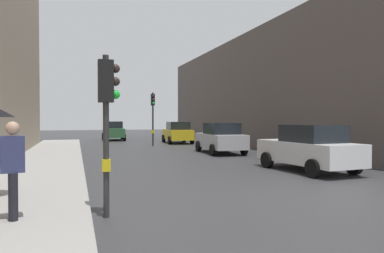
{
  "coord_description": "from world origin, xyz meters",
  "views": [
    {
      "loc": [
        -5.84,
        -7.29,
        1.97
      ],
      "look_at": [
        0.31,
        11.54,
        1.56
      ],
      "focal_mm": 33.34,
      "sensor_mm": 36.0,
      "label": 1
    }
  ],
  "objects_px": {
    "traffic_light_near_left": "(107,106)",
    "car_silver_hatchback": "(220,138)",
    "car_white_compact": "(309,148)",
    "pedestrian_with_grey_backpack": "(10,164)",
    "traffic_light_far_median": "(153,109)",
    "car_yellow_taxi": "(178,132)",
    "car_green_estate": "(113,131)"
  },
  "relations": [
    {
      "from": "traffic_light_near_left",
      "to": "pedestrian_with_grey_backpack",
      "type": "height_order",
      "value": "traffic_light_near_left"
    },
    {
      "from": "car_white_compact",
      "to": "car_yellow_taxi",
      "type": "bearing_deg",
      "value": 91.34
    },
    {
      "from": "car_white_compact",
      "to": "pedestrian_with_grey_backpack",
      "type": "distance_m",
      "value": 10.41
    },
    {
      "from": "car_white_compact",
      "to": "car_yellow_taxi",
      "type": "height_order",
      "value": "same"
    },
    {
      "from": "traffic_light_far_median",
      "to": "car_green_estate",
      "type": "height_order",
      "value": "traffic_light_far_median"
    },
    {
      "from": "traffic_light_near_left",
      "to": "car_silver_hatchback",
      "type": "distance_m",
      "value": 13.92
    },
    {
      "from": "car_silver_hatchback",
      "to": "pedestrian_with_grey_backpack",
      "type": "relative_size",
      "value": 2.41
    },
    {
      "from": "car_yellow_taxi",
      "to": "pedestrian_with_grey_backpack",
      "type": "distance_m",
      "value": 23.02
    },
    {
      "from": "car_yellow_taxi",
      "to": "pedestrian_with_grey_backpack",
      "type": "xyz_separation_m",
      "value": [
        -9.09,
        -21.15,
        0.29
      ]
    },
    {
      "from": "pedestrian_with_grey_backpack",
      "to": "car_white_compact",
      "type": "bearing_deg",
      "value": 24.4
    },
    {
      "from": "car_yellow_taxi",
      "to": "pedestrian_with_grey_backpack",
      "type": "relative_size",
      "value": 2.43
    },
    {
      "from": "traffic_light_far_median",
      "to": "car_white_compact",
      "type": "height_order",
      "value": "traffic_light_far_median"
    },
    {
      "from": "car_white_compact",
      "to": "traffic_light_far_median",
      "type": "bearing_deg",
      "value": 101.89
    },
    {
      "from": "car_green_estate",
      "to": "car_white_compact",
      "type": "height_order",
      "value": "same"
    },
    {
      "from": "car_yellow_taxi",
      "to": "traffic_light_near_left",
      "type": "bearing_deg",
      "value": -109.38
    },
    {
      "from": "car_white_compact",
      "to": "car_yellow_taxi",
      "type": "xyz_separation_m",
      "value": [
        -0.39,
        16.84,
        0.0
      ]
    },
    {
      "from": "traffic_light_near_left",
      "to": "pedestrian_with_grey_backpack",
      "type": "relative_size",
      "value": 1.83
    },
    {
      "from": "car_green_estate",
      "to": "car_yellow_taxi",
      "type": "xyz_separation_m",
      "value": [
        4.6,
        -5.89,
        0.0
      ]
    },
    {
      "from": "traffic_light_near_left",
      "to": "car_silver_hatchback",
      "type": "xyz_separation_m",
      "value": [
        7.35,
        11.74,
        -1.36
      ]
    },
    {
      "from": "traffic_light_near_left",
      "to": "car_green_estate",
      "type": "height_order",
      "value": "traffic_light_near_left"
    },
    {
      "from": "traffic_light_near_left",
      "to": "traffic_light_far_median",
      "type": "bearing_deg",
      "value": 75.43
    },
    {
      "from": "car_green_estate",
      "to": "pedestrian_with_grey_backpack",
      "type": "distance_m",
      "value": 27.4
    },
    {
      "from": "car_white_compact",
      "to": "car_silver_hatchback",
      "type": "bearing_deg",
      "value": 93.04
    },
    {
      "from": "traffic_light_near_left",
      "to": "traffic_light_far_median",
      "type": "relative_size",
      "value": 0.83
    },
    {
      "from": "car_green_estate",
      "to": "car_silver_hatchback",
      "type": "relative_size",
      "value": 1.0
    },
    {
      "from": "car_white_compact",
      "to": "car_silver_hatchback",
      "type": "height_order",
      "value": "same"
    },
    {
      "from": "car_silver_hatchback",
      "to": "car_green_estate",
      "type": "bearing_deg",
      "value": 106.93
    },
    {
      "from": "traffic_light_near_left",
      "to": "car_silver_hatchback",
      "type": "relative_size",
      "value": 0.76
    },
    {
      "from": "traffic_light_far_median",
      "to": "car_yellow_taxi",
      "type": "bearing_deg",
      "value": 45.17
    },
    {
      "from": "car_white_compact",
      "to": "pedestrian_with_grey_backpack",
      "type": "bearing_deg",
      "value": -155.6
    },
    {
      "from": "car_silver_hatchback",
      "to": "car_yellow_taxi",
      "type": "height_order",
      "value": "same"
    },
    {
      "from": "traffic_light_far_median",
      "to": "car_white_compact",
      "type": "distance_m",
      "value": 14.65
    }
  ]
}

